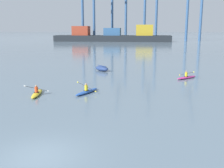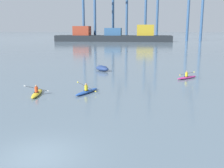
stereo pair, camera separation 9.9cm
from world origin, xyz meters
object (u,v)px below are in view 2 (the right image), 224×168
at_px(container_barge, 114,36).
at_px(gantry_crane_east, 196,3).
at_px(kayak_magenta, 187,77).
at_px(gantry_crane_west, 89,4).
at_px(kayak_blue, 87,91).
at_px(capsized_dinghy, 102,68).
at_px(kayak_yellow, 37,93).
at_px(gantry_crane_west_mid, 120,4).
at_px(gantry_crane_east_mid, 152,3).

bearing_deg(container_barge, gantry_crane_east, 11.57).
relative_size(container_barge, kayak_magenta, 17.99).
bearing_deg(container_barge, gantry_crane_west, 154.51).
bearing_deg(gantry_crane_east, kayak_blue, -105.18).
height_order(capsized_dinghy, kayak_magenta, kayak_magenta).
distance_m(container_barge, kayak_yellow, 98.71).
height_order(kayak_yellow, kayak_blue, kayak_blue).
bearing_deg(kayak_magenta, capsized_dinghy, 157.16).
relative_size(capsized_dinghy, kayak_yellow, 0.76).
bearing_deg(kayak_blue, gantry_crane_west, 101.17).
bearing_deg(gantry_crane_east, kayak_magenta, -100.62).
xyz_separation_m(gantry_crane_west_mid, kayak_yellow, (2.25, -112.35, -17.13)).
xyz_separation_m(container_barge, capsized_dinghy, (7.56, -84.36, -2.03)).
xyz_separation_m(container_barge, gantry_crane_east_mid, (16.98, 14.38, 15.60)).
bearing_deg(gantry_crane_west, kayak_blue, -78.83).
bearing_deg(capsized_dinghy, container_barge, 95.12).
bearing_deg(gantry_crane_west, capsized_dinghy, -77.59).
relative_size(gantry_crane_east_mid, gantry_crane_east, 0.99).
relative_size(capsized_dinghy, kayak_magenta, 0.91).
height_order(gantry_crane_west, gantry_crane_east_mid, gantry_crane_east_mid).
distance_m(gantry_crane_east_mid, gantry_crane_east, 20.77).
bearing_deg(gantry_crane_east_mid, gantry_crane_west, -163.79).
bearing_deg(gantry_crane_west_mid, kayak_magenta, -80.62).
height_order(container_barge, gantry_crane_east, gantry_crane_east).
bearing_deg(kayak_yellow, gantry_crane_west, 98.74).
bearing_deg(kayak_yellow, gantry_crane_east, 72.82).
distance_m(capsized_dinghy, kayak_yellow, 14.76).
height_order(container_barge, kayak_blue, container_barge).
bearing_deg(capsized_dinghy, gantry_crane_west, 102.41).
height_order(gantry_crane_west, gantry_crane_east, gantry_crane_east).
xyz_separation_m(gantry_crane_east_mid, gantry_crane_east, (19.57, -6.89, -0.90)).
distance_m(gantry_crane_west, kayak_blue, 106.57).
bearing_deg(gantry_crane_west, gantry_crane_east_mid, 16.21).
bearing_deg(gantry_crane_west_mid, gantry_crane_east, -10.11).
bearing_deg(gantry_crane_east_mid, gantry_crane_east, -19.40).
height_order(gantry_crane_east_mid, kayak_yellow, gantry_crane_east_mid).
height_order(gantry_crane_west, capsized_dinghy, gantry_crane_west).
distance_m(capsized_dinghy, kayak_magenta, 11.84).
height_order(gantry_crane_west_mid, kayak_magenta, gantry_crane_west_mid).
xyz_separation_m(gantry_crane_west, gantry_crane_east_mid, (29.28, 8.51, 1.17)).
height_order(gantry_crane_west_mid, kayak_blue, gantry_crane_west_mid).
bearing_deg(gantry_crane_west_mid, capsized_dinghy, -86.47).
xyz_separation_m(gantry_crane_east, kayak_magenta, (-18.08, -96.44, -16.91)).
bearing_deg(gantry_crane_west_mid, kayak_blue, -86.61).
bearing_deg(gantry_crane_east_mid, container_barge, -139.75).
distance_m(container_barge, kayak_magenta, 90.88).
height_order(gantry_crane_east_mid, capsized_dinghy, gantry_crane_east_mid).
xyz_separation_m(gantry_crane_east_mid, kayak_magenta, (1.49, -103.33, -17.81)).
bearing_deg(kayak_blue, kayak_yellow, -164.36).
bearing_deg(gantry_crane_west, kayak_yellow, -81.26).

